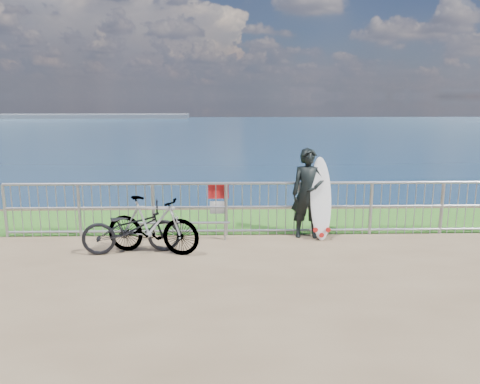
{
  "coord_description": "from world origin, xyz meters",
  "views": [
    {
      "loc": [
        -0.47,
        -7.76,
        2.83
      ],
      "look_at": [
        -0.23,
        1.2,
        1.0
      ],
      "focal_mm": 35.0,
      "sensor_mm": 36.0,
      "label": 1
    }
  ],
  "objects_px": {
    "surfboard": "(321,202)",
    "bicycle_near": "(132,228)",
    "surfer": "(308,193)",
    "bicycle_far": "(152,225)"
  },
  "relations": [
    {
      "from": "bicycle_near",
      "to": "surfer",
      "type": "bearing_deg",
      "value": -83.68
    },
    {
      "from": "surfer",
      "to": "bicycle_far",
      "type": "distance_m",
      "value": 3.17
    },
    {
      "from": "surfboard",
      "to": "surfer",
      "type": "bearing_deg",
      "value": 153.07
    },
    {
      "from": "bicycle_far",
      "to": "surfboard",
      "type": "bearing_deg",
      "value": -61.41
    },
    {
      "from": "surfboard",
      "to": "bicycle_near",
      "type": "relative_size",
      "value": 0.94
    },
    {
      "from": "bicycle_far",
      "to": "surfer",
      "type": "bearing_deg",
      "value": -58.17
    },
    {
      "from": "surfboard",
      "to": "bicycle_near",
      "type": "distance_m",
      "value": 3.73
    },
    {
      "from": "surfer",
      "to": "bicycle_far",
      "type": "bearing_deg",
      "value": -158.94
    },
    {
      "from": "surfer",
      "to": "bicycle_far",
      "type": "xyz_separation_m",
      "value": [
        -3.0,
        -0.95,
        -0.38
      ]
    },
    {
      "from": "surfer",
      "to": "bicycle_near",
      "type": "bearing_deg",
      "value": -161.38
    }
  ]
}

